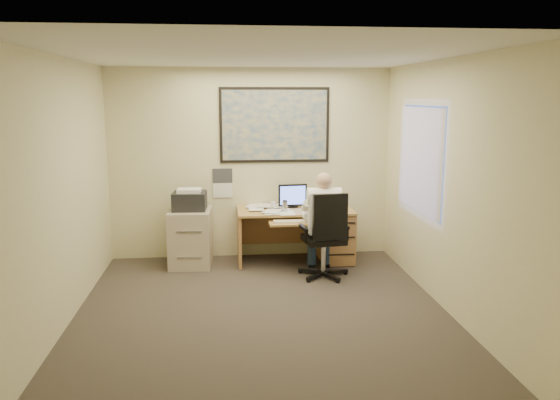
{
  "coord_description": "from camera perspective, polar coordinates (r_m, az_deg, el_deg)",
  "views": [
    {
      "loc": [
        -0.38,
        -5.51,
        2.3
      ],
      "look_at": [
        0.32,
        1.3,
        1.0
      ],
      "focal_mm": 35.0,
      "sensor_mm": 36.0,
      "label": 1
    }
  ],
  "objects": [
    {
      "name": "desk",
      "position": [
        7.75,
        3.97,
        -3.14
      ],
      "size": [
        1.6,
        0.97,
        1.07
      ],
      "color": "tan",
      "rests_on": "ground"
    },
    {
      "name": "office_chair",
      "position": [
        7.04,
        4.57,
        -5.51
      ],
      "size": [
        0.76,
        0.76,
        1.13
      ],
      "rotation": [
        0.0,
        0.0,
        0.14
      ],
      "color": "black",
      "rests_on": "ground"
    },
    {
      "name": "wall_calendar",
      "position": [
        7.84,
        -6.02,
        1.77
      ],
      "size": [
        0.28,
        0.01,
        0.42
      ],
      "primitive_type": "cube",
      "color": "white",
      "rests_on": "room_shell"
    },
    {
      "name": "world_map",
      "position": [
        7.78,
        -0.56,
        7.83
      ],
      "size": [
        1.56,
        0.03,
        1.06
      ],
      "primitive_type": "cube",
      "color": "#1E4C93",
      "rests_on": "room_shell"
    },
    {
      "name": "room_shell",
      "position": [
        5.6,
        -1.92,
        1.02
      ],
      "size": [
        4.0,
        4.5,
        2.7
      ],
      "color": "#39322C",
      "rests_on": "ground"
    },
    {
      "name": "window_blinds",
      "position": [
        6.78,
        14.48,
        4.08
      ],
      "size": [
        0.06,
        1.4,
        1.3
      ],
      "primitive_type": null,
      "color": "beige",
      "rests_on": "room_shell"
    },
    {
      "name": "filing_cabinet",
      "position": [
        7.61,
        -9.32,
        -3.35
      ],
      "size": [
        0.59,
        0.7,
        1.07
      ],
      "rotation": [
        0.0,
        0.0,
        -0.06
      ],
      "color": "#B7A893",
      "rests_on": "ground"
    },
    {
      "name": "person",
      "position": [
        7.03,
        4.55,
        -2.6
      ],
      "size": [
        0.56,
        0.79,
        1.35
      ],
      "primitive_type": null,
      "rotation": [
        0.0,
        0.0,
        -0.02
      ],
      "color": "white",
      "rests_on": "office_chair"
    }
  ]
}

